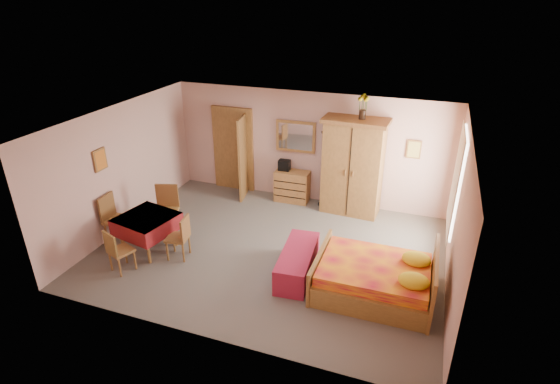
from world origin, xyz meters
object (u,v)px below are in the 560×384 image
at_px(wardrobe, 353,167).
at_px(sunflower_vase, 363,107).
at_px(floor_lamp, 324,170).
at_px(stereo, 284,165).
at_px(bed, 374,270).
at_px(chair_east, 177,237).
at_px(chair_west, 118,219).
at_px(bench, 297,262).
at_px(dining_table, 148,233).
at_px(chair_north, 166,211).
at_px(chair_south, 121,250).
at_px(wall_mirror, 296,137).
at_px(chest_of_drawers, 292,186).

relative_size(wardrobe, sunflower_vase, 4.14).
bearing_deg(floor_lamp, stereo, -179.48).
height_order(bed, chair_east, bed).
relative_size(stereo, chair_west, 0.27).
distance_m(stereo, bed, 3.89).
relative_size(wardrobe, chair_east, 2.54).
xyz_separation_m(floor_lamp, bench, (0.26, -2.82, -0.65)).
bearing_deg(chair_east, sunflower_vase, -52.81).
xyz_separation_m(stereo, wardrobe, (1.62, -0.09, 0.21)).
height_order(dining_table, chair_north, chair_north).
bearing_deg(chair_east, floor_lamp, -43.04).
bearing_deg(bench, chair_north, 171.42).
bearing_deg(sunflower_vase, stereo, 177.47).
xyz_separation_m(stereo, chair_south, (-1.78, -3.76, -0.47)).
bearing_deg(bed, sunflower_vase, 106.37).
distance_m(bed, dining_table, 4.33).
bearing_deg(sunflower_vase, wall_mirror, 170.34).
height_order(wall_mirror, chair_north, wall_mirror).
height_order(chair_south, chair_west, chair_west).
xyz_separation_m(wardrobe, dining_table, (-3.37, -2.91, -0.73)).
bearing_deg(chair_north, bench, 154.42).
height_order(sunflower_vase, chair_north, sunflower_vase).
bearing_deg(wardrobe, chest_of_drawers, -179.55).
relative_size(chest_of_drawers, bench, 0.55).
height_order(bed, chair_west, chair_west).
relative_size(sunflower_vase, bench, 0.36).
relative_size(chest_of_drawers, dining_table, 0.82).
xyz_separation_m(stereo, bench, (1.23, -2.81, -0.64)).
distance_m(bench, chair_south, 3.17).
height_order(bench, chair_west, chair_west).
bearing_deg(bench, wall_mirror, 108.85).
relative_size(bench, dining_table, 1.48).
bearing_deg(stereo, chest_of_drawers, -7.10).
distance_m(chair_west, chair_east, 1.41).
relative_size(bed, bench, 1.34).
height_order(floor_lamp, bench, floor_lamp).
relative_size(floor_lamp, chair_east, 2.08).
relative_size(chair_south, chair_west, 0.83).
bearing_deg(sunflower_vase, chest_of_drawers, 178.10).
relative_size(sunflower_vase, bed, 0.27).
xyz_separation_m(sunflower_vase, bench, (-0.51, -2.73, -2.20)).
xyz_separation_m(chest_of_drawers, chair_north, (-1.96, -2.34, 0.13)).
relative_size(bed, chair_east, 2.26).
bearing_deg(stereo, bench, -66.37).
distance_m(chair_north, chair_west, 0.93).
bearing_deg(stereo, floor_lamp, 0.52).
distance_m(chest_of_drawers, chair_south, 4.23).
bearing_deg(floor_lamp, chair_west, -139.17).
bearing_deg(chair_west, bed, 86.87).
bearing_deg(dining_table, chair_west, 176.75).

